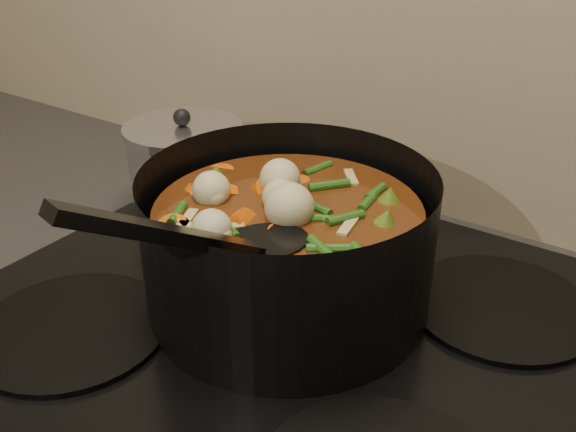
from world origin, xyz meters
The scene contains 3 objects.
stovetop centered at (0.00, 1.93, 0.92)m, with size 0.62×0.54×0.03m.
stockpot centered at (-0.02, 1.95, 0.99)m, with size 0.37×0.42×0.20m.
saucepan centered at (-0.26, 2.07, 0.98)m, with size 0.15×0.15×0.12m.
Camera 1 is at (0.27, 1.52, 1.31)m, focal length 40.00 mm.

